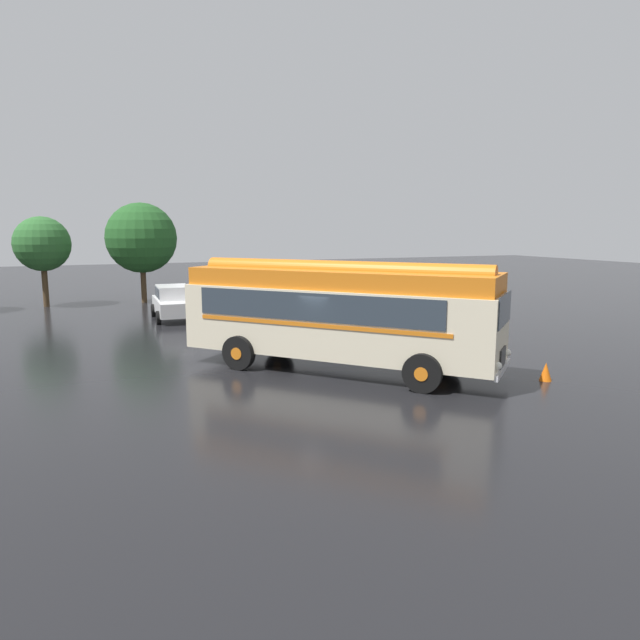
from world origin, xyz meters
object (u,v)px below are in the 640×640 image
car_far_right (331,295)px  vintage_bus (339,312)px  car_mid_left (234,300)px  car_mid_right (290,297)px  traffic_cone (546,372)px  car_near_left (174,302)px

car_far_right → vintage_bus: bearing=-112.8°
car_far_right → car_mid_left: bearing=-179.9°
car_mid_left → car_mid_right: 3.01m
car_mid_left → traffic_cone: 16.80m
car_mid_left → car_mid_right: same height
car_mid_right → traffic_cone: bearing=-81.3°
vintage_bus → car_near_left: (-3.28, 12.58, -1.05)m
car_near_left → car_mid_right: (6.03, -0.29, 0.00)m
vintage_bus → car_far_right: bearing=67.2°
car_near_left → car_mid_left: (3.03, -0.21, 0.00)m
vintage_bus → car_far_right: size_ratio=2.12×
car_near_left → car_far_right: size_ratio=0.98×
car_mid_right → traffic_cone: size_ratio=7.95×
vintage_bus → car_mid_left: size_ratio=2.14×
car_near_left → car_mid_left: bearing=-3.9°
car_near_left → traffic_cone: (8.44, -16.10, -0.57)m
car_mid_right → traffic_cone: car_mid_right is taller
car_near_left → car_mid_right: 6.04m
car_mid_left → car_far_right: same height
car_mid_right → car_far_right: size_ratio=1.01×
car_mid_left → traffic_cone: size_ratio=7.78×
vintage_bus → traffic_cone: 6.46m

